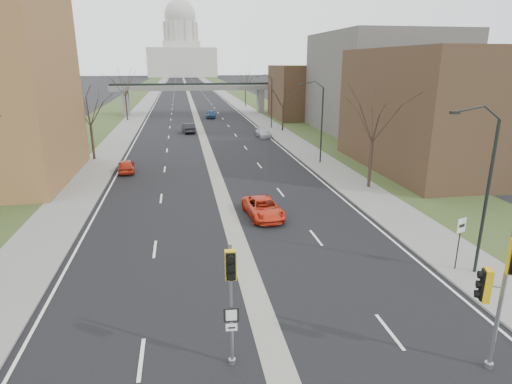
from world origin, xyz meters
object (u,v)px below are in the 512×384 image
object	(u,v)px
signal_pole_median	(231,286)
car_left_far	(188,128)
signal_pole_right	(500,281)
car_right_near	(263,208)
car_right_far	(211,114)
speed_limit_sign	(460,234)
car_left_near	(126,166)
car_right_mid	(263,133)

from	to	relation	value
signal_pole_median	car_left_far	bearing A→B (deg)	94.72
signal_pole_median	signal_pole_right	world-z (taller)	signal_pole_right
signal_pole_median	car_right_near	distance (m)	16.23
car_left_far	car_right_far	distance (m)	18.32
signal_pole_right	car_right_near	distance (m)	18.07
car_right_far	speed_limit_sign	bearing A→B (deg)	-75.76
signal_pole_right	car_right_near	world-z (taller)	signal_pole_right
car_left_near	car_right_mid	xyz separation A→B (m)	(17.59, 18.36, -0.06)
signal_pole_right	car_right_near	size ratio (longest dim) A/B	1.14
car_right_near	car_right_far	distance (m)	57.00
car_left_far	car_right_far	xyz separation A→B (m)	(4.80, 17.68, 0.02)
signal_pole_right	car_right_near	bearing A→B (deg)	129.36
signal_pole_median	car_right_near	bearing A→B (deg)	79.49
car_left_far	car_right_near	size ratio (longest dim) A/B	0.92
signal_pole_right	signal_pole_median	bearing A→B (deg)	-167.09
car_right_mid	car_right_far	size ratio (longest dim) A/B	0.95
car_right_near	speed_limit_sign	bearing A→B (deg)	-54.71
signal_pole_right	car_left_near	size ratio (longest dim) A/B	1.41
speed_limit_sign	car_left_near	world-z (taller)	speed_limit_sign
car_right_near	car_right_mid	bearing A→B (deg)	73.74
signal_pole_right	speed_limit_sign	world-z (taller)	signal_pole_right
car_right_near	car_left_far	bearing A→B (deg)	91.03
speed_limit_sign	car_right_mid	world-z (taller)	speed_limit_sign
car_right_mid	car_right_far	bearing A→B (deg)	99.34
signal_pole_right	speed_limit_sign	xyz separation A→B (m)	(3.67, 7.21, -1.54)
signal_pole_median	car_right_far	distance (m)	72.65
speed_limit_sign	car_left_far	size ratio (longest dim) A/B	0.64
signal_pole_median	speed_limit_sign	size ratio (longest dim) A/B	1.68
car_right_far	car_left_near	bearing A→B (deg)	-98.13
car_left_near	car_right_far	size ratio (longest dim) A/B	0.88
speed_limit_sign	car_right_near	bearing A→B (deg)	110.75
car_right_far	car_right_near	bearing A→B (deg)	-83.10
speed_limit_sign	car_right_near	xyz separation A→B (m)	(-8.54, 9.93, -1.41)
car_right_near	car_right_mid	world-z (taller)	car_right_near
car_left_near	car_right_near	bearing A→B (deg)	121.21
car_left_far	car_right_near	distance (m)	39.57
car_left_far	car_right_mid	world-z (taller)	car_left_far
signal_pole_median	car_right_mid	bearing A→B (deg)	82.24
signal_pole_median	speed_limit_sign	bearing A→B (deg)	27.99
signal_pole_median	signal_pole_right	xyz separation A→B (m)	(8.98, -1.68, 0.27)
car_left_near	car_right_mid	size ratio (longest dim) A/B	0.93
speed_limit_sign	car_left_far	world-z (taller)	speed_limit_sign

